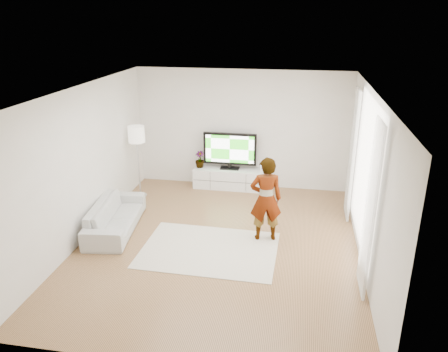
% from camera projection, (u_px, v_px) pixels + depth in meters
% --- Properties ---
extents(floor, '(6.00, 6.00, 0.00)m').
position_uv_depth(floor, '(218.00, 244.00, 8.00)').
color(floor, '#AE7B4E').
rests_on(floor, ground).
extents(ceiling, '(6.00, 6.00, 0.00)m').
position_uv_depth(ceiling, '(218.00, 91.00, 7.02)').
color(ceiling, white).
rests_on(ceiling, wall_back).
extents(wall_left, '(0.02, 6.00, 2.80)m').
position_uv_depth(wall_left, '(83.00, 164.00, 7.92)').
color(wall_left, white).
rests_on(wall_left, floor).
extents(wall_right, '(0.02, 6.00, 2.80)m').
position_uv_depth(wall_right, '(369.00, 182.00, 7.11)').
color(wall_right, white).
rests_on(wall_right, floor).
extents(wall_back, '(5.00, 0.02, 2.80)m').
position_uv_depth(wall_back, '(242.00, 130.00, 10.28)').
color(wall_back, white).
rests_on(wall_back, floor).
extents(wall_front, '(5.00, 0.02, 2.80)m').
position_uv_depth(wall_front, '(167.00, 266.00, 4.75)').
color(wall_front, white).
rests_on(wall_front, floor).
extents(window, '(0.01, 2.60, 2.50)m').
position_uv_depth(window, '(365.00, 173.00, 7.37)').
color(window, white).
rests_on(window, wall_right).
extents(curtain_near, '(0.04, 0.70, 2.60)m').
position_uv_depth(curtain_near, '(370.00, 210.00, 6.22)').
color(curtain_near, white).
rests_on(curtain_near, floor).
extents(curtain_far, '(0.04, 0.70, 2.60)m').
position_uv_depth(curtain_far, '(352.00, 155.00, 8.61)').
color(curtain_far, white).
rests_on(curtain_far, floor).
extents(media_console, '(1.71, 0.49, 0.48)m').
position_uv_depth(media_console, '(230.00, 178.00, 10.51)').
color(media_console, white).
rests_on(media_console, floor).
extents(television, '(1.26, 0.25, 0.88)m').
position_uv_depth(television, '(230.00, 150.00, 10.28)').
color(television, black).
rests_on(television, media_console).
extents(game_console, '(0.09, 0.18, 0.24)m').
position_uv_depth(game_console, '(261.00, 166.00, 10.26)').
color(game_console, white).
rests_on(game_console, media_console).
extents(potted_plant, '(0.26, 0.26, 0.40)m').
position_uv_depth(potted_plant, '(200.00, 159.00, 10.47)').
color(potted_plant, '#3F7238').
rests_on(potted_plant, media_console).
extents(rug, '(2.43, 1.77, 0.01)m').
position_uv_depth(rug, '(209.00, 250.00, 7.81)').
color(rug, beige).
rests_on(rug, floor).
extents(player, '(0.65, 0.49, 1.60)m').
position_uv_depth(player, '(266.00, 199.00, 7.92)').
color(player, '#334772').
rests_on(player, rug).
extents(sofa, '(0.99, 2.02, 0.57)m').
position_uv_depth(sofa, '(115.00, 216.00, 8.47)').
color(sofa, '#B9B9B4').
rests_on(sofa, floor).
extents(floor_lamp, '(0.37, 0.37, 1.64)m').
position_uv_depth(floor_lamp, '(137.00, 138.00, 9.65)').
color(floor_lamp, silver).
rests_on(floor_lamp, floor).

